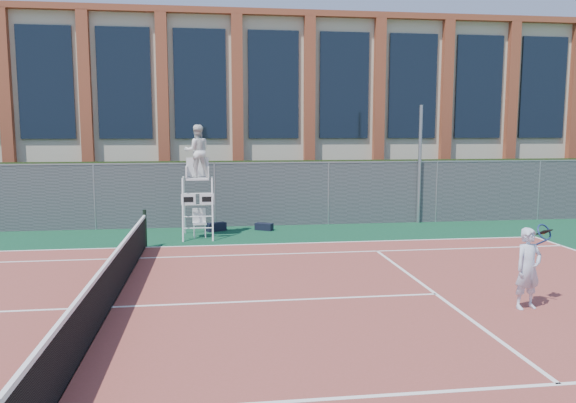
{
  "coord_description": "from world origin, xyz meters",
  "views": [
    {
      "loc": [
        1.94,
        -10.57,
        3.34
      ],
      "look_at": [
        3.77,
        3.0,
        1.6
      ],
      "focal_mm": 35.0,
      "sensor_mm": 36.0,
      "label": 1
    }
  ],
  "objects": [
    {
      "name": "ground",
      "position": [
        0.0,
        0.0,
        0.0
      ],
      "size": [
        120.0,
        120.0,
        0.0
      ],
      "primitive_type": "plane",
      "color": "#233814"
    },
    {
      "name": "apron",
      "position": [
        0.0,
        1.0,
        0.01
      ],
      "size": [
        36.0,
        20.0,
        0.01
      ],
      "primitive_type": "cube",
      "color": "#0E3E25",
      "rests_on": "ground"
    },
    {
      "name": "tennis_court",
      "position": [
        0.0,
        0.0,
        0.02
      ],
      "size": [
        23.77,
        10.97,
        0.02
      ],
      "primitive_type": "cube",
      "color": "brown",
      "rests_on": "apron"
    },
    {
      "name": "tennis_net",
      "position": [
        0.0,
        0.0,
        0.54
      ],
      "size": [
        0.1,
        11.3,
        1.1
      ],
      "color": "black",
      "rests_on": "ground"
    },
    {
      "name": "fence",
      "position": [
        0.0,
        8.8,
        1.1
      ],
      "size": [
        40.0,
        0.06,
        2.2
      ],
      "primitive_type": null,
      "color": "#595E60",
      "rests_on": "ground"
    },
    {
      "name": "hedge",
      "position": [
        0.0,
        10.0,
        1.1
      ],
      "size": [
        40.0,
        1.4,
        2.2
      ],
      "primitive_type": "cube",
      "color": "black",
      "rests_on": "ground"
    },
    {
      "name": "building",
      "position": [
        0.0,
        17.95,
        4.15
      ],
      "size": [
        45.0,
        10.6,
        8.22
      ],
      "color": "beige",
      "rests_on": "ground"
    },
    {
      "name": "steel_pole",
      "position": [
        9.29,
        8.7,
        2.11
      ],
      "size": [
        0.12,
        0.12,
        4.23
      ],
      "primitive_type": "cylinder",
      "color": "#9EA0A5",
      "rests_on": "ground"
    },
    {
      "name": "umpire_chair",
      "position": [
        1.47,
        7.05,
        2.59
      ],
      "size": [
        0.99,
        1.52,
        3.55
      ],
      "color": "white",
      "rests_on": "ground"
    },
    {
      "name": "plastic_chair",
      "position": [
        1.5,
        7.03,
        0.54
      ],
      "size": [
        0.45,
        0.45,
        0.9
      ],
      "color": "silver",
      "rests_on": "apron"
    },
    {
      "name": "sports_bag_near",
      "position": [
        2.03,
        7.96,
        0.15
      ],
      "size": [
        0.69,
        0.53,
        0.28
      ],
      "primitive_type": "cube",
      "rotation": [
        0.0,
        0.0,
        0.49
      ],
      "color": "black",
      "rests_on": "apron"
    },
    {
      "name": "sports_bag_far",
      "position": [
        3.62,
        7.91,
        0.13
      ],
      "size": [
        0.64,
        0.52,
        0.24
      ],
      "primitive_type": "cube",
      "rotation": [
        0.0,
        0.0,
        -0.53
      ],
      "color": "black",
      "rests_on": "apron"
    },
    {
      "name": "tennis_player",
      "position": [
        7.72,
        -1.1,
        0.8
      ],
      "size": [
        0.91,
        0.65,
        1.55
      ],
      "color": "silver",
      "rests_on": "tennis_court"
    }
  ]
}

